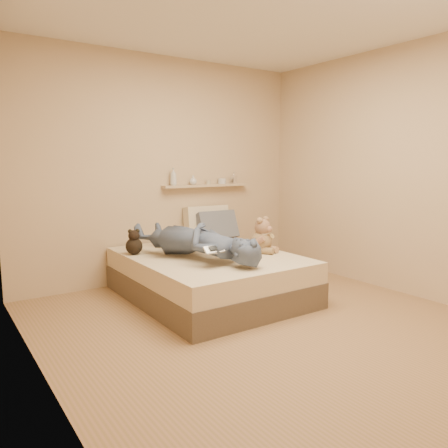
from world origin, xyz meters
TOP-DOWN VIEW (x-y plane):
  - room at (0.00, 0.00)m, footprint 3.80×3.80m
  - bed at (0.00, 0.93)m, footprint 1.50×1.90m
  - game_console at (-0.27, 0.42)m, footprint 0.19×0.09m
  - teddy_bear at (0.52, 0.71)m, footprint 0.30×0.31m
  - dark_plush at (-0.63, 1.37)m, footprint 0.17×0.17m
  - pillow_cream at (0.49, 1.76)m, footprint 0.57×0.26m
  - pillow_grey at (0.56, 1.62)m, footprint 0.51×0.28m
  - person at (-0.20, 0.85)m, footprint 0.91×1.61m
  - wall_shelf at (0.55, 1.84)m, footprint 1.20×0.12m
  - shelf_bottles at (0.45, 1.84)m, footprint 0.97×0.13m

SIDE VIEW (x-z plane):
  - bed at x=0.00m, z-range 0.00..0.45m
  - dark_plush at x=-0.63m, z-range 0.43..0.70m
  - teddy_bear at x=0.52m, z-range 0.42..0.80m
  - game_console at x=-0.27m, z-range 0.59..0.65m
  - pillow_grey at x=0.56m, z-range 0.44..0.80m
  - person at x=-0.20m, z-range 0.45..0.81m
  - pillow_cream at x=0.49m, z-range 0.44..0.86m
  - wall_shelf at x=0.55m, z-range 1.09..1.11m
  - shelf_bottles at x=0.45m, z-range 1.08..1.29m
  - room at x=0.00m, z-range -0.60..3.20m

